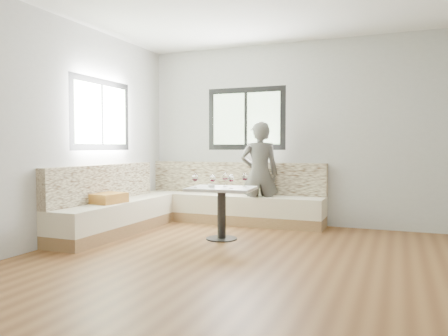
% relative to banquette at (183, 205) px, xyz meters
% --- Properties ---
extents(room, '(5.01, 5.01, 2.81)m').
position_rel_banquette_xyz_m(room, '(1.51, -1.54, 1.08)').
color(room, brown).
rests_on(room, ground).
extents(banquette, '(2.90, 2.80, 0.95)m').
position_rel_banquette_xyz_m(banquette, '(0.00, 0.00, 0.00)').
color(banquette, '#9A7349').
rests_on(banquette, ground).
extents(table, '(0.88, 0.72, 0.68)m').
position_rel_banquette_xyz_m(table, '(0.86, -0.59, 0.17)').
color(table, black).
rests_on(table, ground).
extents(person, '(0.67, 0.56, 1.58)m').
position_rel_banquette_xyz_m(person, '(1.02, 0.53, 0.46)').
color(person, '#4E4C46').
rests_on(person, ground).
extents(olive_ramekin, '(0.09, 0.09, 0.04)m').
position_rel_banquette_xyz_m(olive_ramekin, '(0.73, -0.61, 0.36)').
color(olive_ramekin, white).
rests_on(olive_ramekin, table).
extents(wine_glass_a, '(0.08, 0.08, 0.18)m').
position_rel_banquette_xyz_m(wine_glass_a, '(0.58, -0.78, 0.47)').
color(wine_glass_a, white).
rests_on(wine_glass_a, table).
extents(wine_glass_b, '(0.08, 0.08, 0.18)m').
position_rel_banquette_xyz_m(wine_glass_b, '(0.82, -0.78, 0.47)').
color(wine_glass_b, white).
rests_on(wine_glass_b, table).
extents(wine_glass_c, '(0.08, 0.08, 0.18)m').
position_rel_banquette_xyz_m(wine_glass_c, '(1.04, -0.71, 0.47)').
color(wine_glass_c, white).
rests_on(wine_glass_c, table).
extents(wine_glass_d, '(0.08, 0.08, 0.18)m').
position_rel_banquette_xyz_m(wine_glass_d, '(0.86, -0.46, 0.47)').
color(wine_glass_d, white).
rests_on(wine_glass_d, table).
extents(wine_glass_e, '(0.08, 0.08, 0.18)m').
position_rel_banquette_xyz_m(wine_glass_e, '(1.13, -0.43, 0.47)').
color(wine_glass_e, white).
rests_on(wine_glass_e, table).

